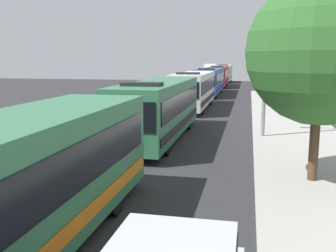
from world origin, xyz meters
name	(u,v)px	position (x,y,z in m)	size (l,w,h in m)	color
bus_lead	(7,189)	(-1.30, 10.50, 1.69)	(2.58, 11.14, 3.21)	#33724C
bus_second_in_line	(159,108)	(-1.30, 23.70, 1.69)	(2.58, 11.10, 3.21)	#33724C
bus_middle	(194,89)	(-1.30, 36.73, 1.69)	(2.58, 11.06, 3.21)	silver
bus_fourth_in_line	(210,80)	(-1.30, 50.16, 1.69)	(2.58, 12.39, 3.21)	#284C8C
bus_rear	(219,76)	(-1.30, 63.72, 1.69)	(2.58, 11.05, 3.21)	maroon
bus_tail_end	(224,73)	(-1.30, 76.73, 1.69)	(2.58, 10.96, 3.21)	silver
box_truck_oncoming	(210,71)	(-4.60, 84.62, 1.70)	(2.35, 7.04, 3.15)	white
streetlamp_mid	(266,45)	(4.10, 24.93, 4.92)	(5.21, 0.28, 7.80)	gray
roadside_tree	(320,52)	(5.52, 17.44, 4.44)	(4.78, 4.78, 6.69)	#4C3823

